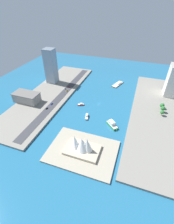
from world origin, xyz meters
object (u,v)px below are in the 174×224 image
at_px(ferry_green_doubledeck, 112,124).
at_px(suv_black, 47,108).
at_px(hotel_broad_white, 173,81).
at_px(barge_flat_brown, 118,84).
at_px(tower_tall_glass, 51,66).
at_px(pickup_red, 68,86).
at_px(van_white, 65,89).
at_px(traffic_light_waterfront, 64,95).
at_px(tugboat_red, 81,104).
at_px(carpark_squat_concrete, 27,97).
at_px(yacht_sleek_gray, 87,117).
at_px(taxi_yellow_cab, 67,91).
at_px(hatchback_blue, 52,104).
at_px(opera_landmark, 82,146).

distance_m(ferry_green_doubledeck, suv_black, 99.07).
relative_size(ferry_green_doubledeck, hotel_broad_white, 0.36).
bearing_deg(barge_flat_brown, tower_tall_glass, 16.45).
height_order(pickup_red, van_white, van_white).
relative_size(van_white, traffic_light_waterfront, 0.71).
height_order(tugboat_red, carpark_squat_concrete, carpark_squat_concrete).
distance_m(tower_tall_glass, van_white, 49.91).
xyz_separation_m(ferry_green_doubledeck, hotel_broad_white, (-72.68, -109.15, 24.78)).
bearing_deg(yacht_sleek_gray, pickup_red, -49.16).
bearing_deg(taxi_yellow_cab, yacht_sleek_gray, 136.07).
height_order(barge_flat_brown, hotel_broad_white, hotel_broad_white).
relative_size(tower_tall_glass, suv_black, 14.24).
distance_m(suv_black, hatchback_blue, 12.82).
bearing_deg(yacht_sleek_gray, tower_tall_glass, -38.87).
bearing_deg(carpark_squat_concrete, barge_flat_brown, -138.15).
relative_size(hotel_broad_white, taxi_yellow_cab, 11.49).
distance_m(yacht_sleek_gray, pickup_red, 93.09).
distance_m(yacht_sleek_gray, traffic_light_waterfront, 61.85).
distance_m(suv_black, opera_landmark, 95.02).
bearing_deg(pickup_red, barge_flat_brown, -152.10).
height_order(carpark_squat_concrete, taxi_yellow_cab, carpark_squat_concrete).
bearing_deg(ferry_green_doubledeck, tugboat_red, -29.26).
bearing_deg(traffic_light_waterfront, tugboat_red, 165.32).
xyz_separation_m(carpark_squat_concrete, hatchback_blue, (-40.21, -5.06, -6.45)).
distance_m(hotel_broad_white, opera_landmark, 187.95).
xyz_separation_m(barge_flat_brown, van_white, (84.87, 54.71, 2.42)).
bearing_deg(ferry_green_doubledeck, pickup_red, -37.95).
distance_m(ferry_green_doubledeck, yacht_sleek_gray, 37.75).
bearing_deg(opera_landmark, van_white, -56.38).
bearing_deg(tower_tall_glass, van_white, 151.11).
xyz_separation_m(barge_flat_brown, tugboat_red, (40.97, 88.87, 0.13)).
bearing_deg(hotel_broad_white, suv_black, 31.89).
bearing_deg(van_white, ferry_green_doubledeck, 146.74).
bearing_deg(tower_tall_glass, pickup_red, 167.12).
xyz_separation_m(yacht_sleek_gray, opera_landmark, (-15.63, 58.50, 7.98)).
bearing_deg(taxi_yellow_cab, barge_flat_brown, -142.56).
height_order(hotel_broad_white, hatchback_blue, hotel_broad_white).
bearing_deg(pickup_red, suv_black, 89.26).
bearing_deg(van_white, hatchback_blue, 92.20).
bearing_deg(hotel_broad_white, tower_tall_glass, 6.64).
relative_size(ferry_green_doubledeck, traffic_light_waterfront, 2.78).
bearing_deg(traffic_light_waterfront, tower_tall_glass, -44.07).
bearing_deg(barge_flat_brown, carpark_squat_concrete, 41.85).
relative_size(ferry_green_doubledeck, tower_tall_glass, 0.29).
height_order(hotel_broad_white, pickup_red, hotel_broad_white).
bearing_deg(tower_tall_glass, taxi_yellow_cab, 149.36).
height_order(hotel_broad_white, taxi_yellow_cab, hotel_broad_white).
xyz_separation_m(tugboat_red, suv_black, (42.85, 29.17, 2.23)).
relative_size(tugboat_red, yacht_sleek_gray, 0.74).
xyz_separation_m(tugboat_red, carpark_squat_concrete, (82.18, 21.44, 8.67)).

